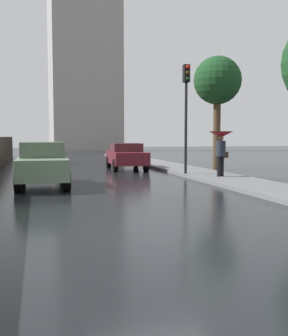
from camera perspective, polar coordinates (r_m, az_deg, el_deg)
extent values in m
plane|color=black|center=(7.31, 2.16, -9.34)|extent=(120.00, 120.00, 0.00)
cube|color=silver|center=(26.23, -14.88, 1.86)|extent=(1.72, 4.38, 0.57)
cube|color=gray|center=(26.05, -14.90, 3.05)|extent=(1.49, 2.31, 0.53)
cylinder|color=black|center=(24.84, -13.04, 1.10)|extent=(0.23, 0.63, 0.63)
cylinder|color=black|center=(24.80, -16.54, 1.02)|extent=(0.23, 0.63, 0.63)
cylinder|color=black|center=(27.70, -13.37, 1.44)|extent=(0.23, 0.63, 0.63)
cylinder|color=black|center=(27.67, -16.51, 1.37)|extent=(0.23, 0.63, 0.63)
cube|color=slate|center=(14.34, -14.44, 0.14)|extent=(1.72, 4.20, 0.70)
cube|color=#4D5C49|center=(14.44, -14.48, 2.60)|extent=(1.48, 1.88, 0.52)
cylinder|color=black|center=(13.02, -11.06, -1.78)|extent=(0.23, 0.68, 0.68)
cylinder|color=black|center=(13.02, -17.77, -1.91)|extent=(0.23, 0.68, 0.68)
cylinder|color=black|center=(15.75, -11.63, -0.70)|extent=(0.23, 0.68, 0.68)
cylinder|color=black|center=(15.76, -17.17, -0.81)|extent=(0.23, 0.68, 0.68)
cube|color=maroon|center=(21.07, -2.57, 1.52)|extent=(1.90, 4.11, 0.65)
cube|color=#461C22|center=(21.12, -2.61, 3.00)|extent=(1.59, 1.92, 0.44)
cylinder|color=black|center=(22.29, -5.14, 0.84)|extent=(0.25, 0.65, 0.64)
cylinder|color=black|center=(22.54, -1.17, 0.90)|extent=(0.25, 0.65, 0.64)
cylinder|color=black|center=(19.66, -4.16, 0.35)|extent=(0.25, 0.65, 0.64)
cylinder|color=black|center=(19.94, 0.31, 0.43)|extent=(0.25, 0.65, 0.64)
cylinder|color=black|center=(16.41, 11.21, 0.25)|extent=(0.14, 0.14, 0.82)
cylinder|color=black|center=(16.29, 10.74, 0.23)|extent=(0.14, 0.14, 0.82)
cylinder|color=#232833|center=(16.31, 11.02, 2.78)|extent=(0.39, 0.39, 0.63)
sphere|color=#8C6647|center=(16.30, 11.04, 4.27)|extent=(0.22, 0.22, 0.22)
cube|color=#3F2314|center=(16.50, 11.73, 1.86)|extent=(0.22, 0.15, 0.24)
cylinder|color=#4C4C51|center=(16.30, 11.03, 3.88)|extent=(0.02, 0.02, 0.76)
cone|color=maroon|center=(16.30, 11.05, 4.78)|extent=(0.97, 0.97, 0.25)
cylinder|color=black|center=(17.32, 6.06, 5.71)|extent=(0.12, 0.12, 3.95)
cube|color=black|center=(17.53, 6.13, 13.41)|extent=(0.26, 0.26, 0.75)
sphere|color=red|center=(17.41, 6.35, 14.30)|extent=(0.17, 0.17, 0.17)
sphere|color=#392405|center=(17.37, 6.34, 13.49)|extent=(0.17, 0.17, 0.17)
sphere|color=black|center=(17.33, 6.33, 12.67)|extent=(0.17, 0.17, 0.17)
cylinder|color=#4C3823|center=(20.85, 10.45, 4.84)|extent=(0.38, 0.38, 3.78)
sphere|color=#19421E|center=(21.04, 10.56, 12.34)|extent=(2.45, 2.45, 2.45)
cube|color=#9E9993|center=(52.98, -8.77, 19.99)|extent=(8.53, 8.86, 31.83)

